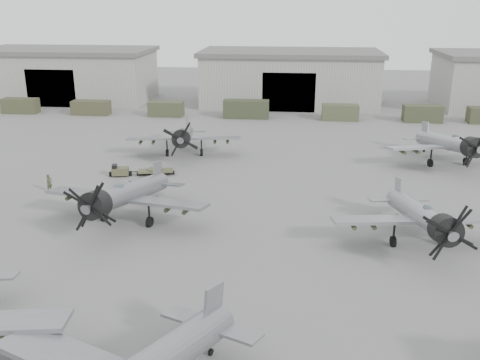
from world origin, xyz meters
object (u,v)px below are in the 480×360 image
Objects in this scene: aircraft_mid_2 at (423,217)px; aircraft_far_0 at (184,136)px; tug_trailer at (134,171)px; aircraft_mid_1 at (124,195)px; aircraft_far_1 at (451,144)px; ground_crew at (49,183)px.

aircraft_far_0 is at bearing 127.78° from aircraft_mid_2.
aircraft_far_0 is at bearing 51.78° from tug_trailer.
aircraft_far_1 is at bearing 43.66° from aircraft_mid_1.
aircraft_far_0 is at bearing 164.56° from aircraft_far_1.
aircraft_far_1 reaches higher than tug_trailer.
aircraft_far_1 reaches higher than aircraft_mid_1.
aircraft_far_1 is (28.21, -0.80, 0.11)m from aircraft_far_0.
tug_trailer is at bearing 114.96° from aircraft_mid_1.
aircraft_mid_2 is at bearing -123.22° from aircraft_far_1.
aircraft_far_0 reaches higher than aircraft_mid_2.
aircraft_mid_2 is at bearing -52.60° from aircraft_far_0.
aircraft_far_1 is at bearing -9.61° from aircraft_far_0.
ground_crew is (-30.92, 8.24, -1.46)m from aircraft_mid_2.
aircraft_mid_2 is at bearing -41.08° from tug_trailer.
ground_crew is at bearing 155.61° from aircraft_mid_1.
aircraft_far_1 is at bearing -0.74° from tug_trailer.
tug_trailer is 8.18m from ground_crew.
aircraft_far_0 is (-21.14, 20.87, 0.02)m from aircraft_mid_2.
aircraft_mid_2 is 29.71m from aircraft_far_0.
aircraft_far_1 is 32.49m from tug_trailer.
tug_trailer is at bearing 177.80° from aircraft_far_1.
aircraft_mid_1 is 0.99× the size of aircraft_far_1.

